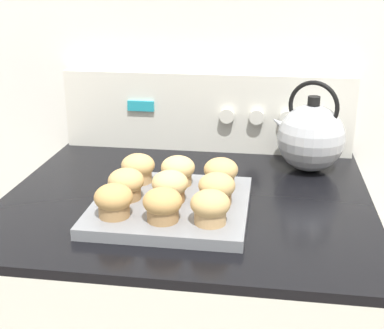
# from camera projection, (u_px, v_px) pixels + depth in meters

# --- Properties ---
(wall_back) EXTENTS (8.00, 0.05, 2.40)m
(wall_back) POSITION_uv_depth(u_px,v_px,m) (210.00, 45.00, 1.39)
(wall_back) COLOR silver
(wall_back) RESTS_ON ground_plane
(control_panel) EXTENTS (0.75, 0.07, 0.20)m
(control_panel) POSITION_uv_depth(u_px,v_px,m) (207.00, 112.00, 1.40)
(control_panel) COLOR silver
(control_panel) RESTS_ON stove_range
(muffin_pan) EXTENTS (0.30, 0.30, 0.02)m
(muffin_pan) POSITION_uv_depth(u_px,v_px,m) (171.00, 206.00, 1.05)
(muffin_pan) COLOR slate
(muffin_pan) RESTS_ON stove_range
(muffin_r0_c0) EXTENTS (0.07, 0.07, 0.06)m
(muffin_r0_c0) POSITION_uv_depth(u_px,v_px,m) (114.00, 200.00, 0.97)
(muffin_r0_c0) COLOR #A37A4C
(muffin_r0_c0) RESTS_ON muffin_pan
(muffin_r0_c1) EXTENTS (0.07, 0.07, 0.06)m
(muffin_r0_c1) POSITION_uv_depth(u_px,v_px,m) (163.00, 205.00, 0.96)
(muffin_r0_c1) COLOR #A37A4C
(muffin_r0_c1) RESTS_ON muffin_pan
(muffin_r0_c2) EXTENTS (0.07, 0.07, 0.06)m
(muffin_r0_c2) POSITION_uv_depth(u_px,v_px,m) (210.00, 207.00, 0.95)
(muffin_r0_c2) COLOR tan
(muffin_r0_c2) RESTS_ON muffin_pan
(muffin_r1_c0) EXTENTS (0.07, 0.07, 0.06)m
(muffin_r1_c0) POSITION_uv_depth(u_px,v_px,m) (126.00, 184.00, 1.05)
(muffin_r1_c0) COLOR #A37A4C
(muffin_r1_c0) RESTS_ON muffin_pan
(muffin_r1_c1) EXTENTS (0.07, 0.07, 0.06)m
(muffin_r1_c1) POSITION_uv_depth(u_px,v_px,m) (170.00, 186.00, 1.04)
(muffin_r1_c1) COLOR olive
(muffin_r1_c1) RESTS_ON muffin_pan
(muffin_r1_c2) EXTENTS (0.07, 0.07, 0.06)m
(muffin_r1_c2) POSITION_uv_depth(u_px,v_px,m) (217.00, 189.00, 1.03)
(muffin_r1_c2) COLOR olive
(muffin_r1_c2) RESTS_ON muffin_pan
(muffin_r2_c0) EXTENTS (0.07, 0.07, 0.06)m
(muffin_r2_c0) POSITION_uv_depth(u_px,v_px,m) (138.00, 168.00, 1.14)
(muffin_r2_c0) COLOR tan
(muffin_r2_c0) RESTS_ON muffin_pan
(muffin_r2_c1) EXTENTS (0.07, 0.07, 0.06)m
(muffin_r2_c1) POSITION_uv_depth(u_px,v_px,m) (178.00, 170.00, 1.12)
(muffin_r2_c1) COLOR tan
(muffin_r2_c1) RESTS_ON muffin_pan
(muffin_r2_c2) EXTENTS (0.07, 0.07, 0.06)m
(muffin_r2_c2) POSITION_uv_depth(u_px,v_px,m) (221.00, 172.00, 1.11)
(muffin_r2_c2) COLOR #A37A4C
(muffin_r2_c2) RESTS_ON muffin_pan
(tea_kettle) EXTENTS (0.18, 0.16, 0.22)m
(tea_kettle) POSITION_uv_depth(u_px,v_px,m) (311.00, 137.00, 1.25)
(tea_kettle) COLOR #ADAFB5
(tea_kettle) RESTS_ON stove_range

